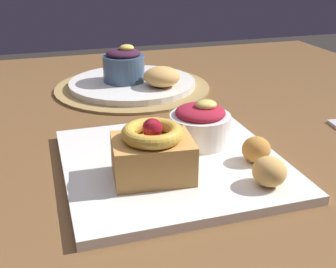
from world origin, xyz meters
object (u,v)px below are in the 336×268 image
at_px(fritter_middle, 256,149).
at_px(back_ramekin, 124,65).
at_px(back_plate, 132,83).
at_px(cake_slice, 156,152).
at_px(back_pastry, 162,77).
at_px(front_plate, 172,163).
at_px(fritter_front, 269,172).
at_px(berry_ramekin, 200,124).

bearing_deg(fritter_middle, back_ramekin, 102.83).
distance_m(fritter_middle, back_plate, 0.41).
relative_size(cake_slice, back_plate, 0.39).
relative_size(fritter_middle, back_pastry, 0.52).
bearing_deg(cake_slice, front_plate, 48.67).
xyz_separation_m(fritter_front, back_plate, (-0.06, 0.46, -0.02)).
xyz_separation_m(berry_ramekin, fritter_front, (0.03, -0.14, -0.01)).
bearing_deg(fritter_front, berry_ramekin, 103.82).
bearing_deg(berry_ramekin, fritter_front, -76.18).
bearing_deg(berry_ramekin, back_plate, 94.73).
distance_m(cake_slice, berry_ramekin, 0.12).
xyz_separation_m(front_plate, back_plate, (0.03, 0.36, 0.01)).
relative_size(fritter_middle, back_ramekin, 0.44).
distance_m(back_plate, back_ramekin, 0.04).
bearing_deg(back_pastry, cake_slice, -107.56).
xyz_separation_m(fritter_middle, back_plate, (-0.08, 0.40, -0.02)).
relative_size(cake_slice, back_ramekin, 1.21).
relative_size(fritter_front, back_ramekin, 0.49).
bearing_deg(fritter_middle, back_plate, 100.67).
distance_m(berry_ramekin, back_pastry, 0.27).
bearing_deg(back_ramekin, front_plate, -91.78).
height_order(cake_slice, fritter_front, cake_slice).
xyz_separation_m(front_plate, cake_slice, (-0.03, -0.04, 0.04)).
bearing_deg(front_plate, fritter_middle, -20.47).
height_order(front_plate, fritter_middle, fritter_middle).
distance_m(front_plate, berry_ramekin, 0.08).
height_order(berry_ramekin, back_plate, berry_ramekin).
bearing_deg(front_plate, fritter_front, -48.16).
xyz_separation_m(fritter_front, back_pastry, (-0.01, 0.40, 0.01)).
height_order(front_plate, berry_ramekin, berry_ramekin).
bearing_deg(back_plate, fritter_front, -82.49).
bearing_deg(back_plate, cake_slice, -98.71).
relative_size(cake_slice, fritter_middle, 2.73).
xyz_separation_m(fritter_front, fritter_middle, (0.01, 0.06, -0.00)).
bearing_deg(front_plate, back_ramekin, 88.22).
relative_size(back_plate, back_ramekin, 3.08).
xyz_separation_m(cake_slice, fritter_middle, (0.14, -0.00, -0.02)).
bearing_deg(front_plate, back_plate, 85.64).
xyz_separation_m(berry_ramekin, back_plate, (-0.03, 0.32, -0.03)).
bearing_deg(berry_ramekin, back_pastry, 85.46).
height_order(berry_ramekin, fritter_front, berry_ramekin).
bearing_deg(fritter_middle, back_pastry, 94.58).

